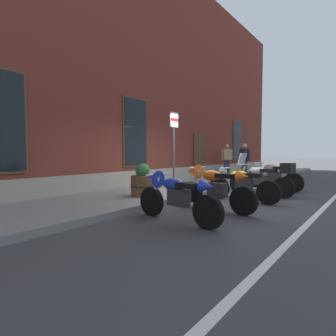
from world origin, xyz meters
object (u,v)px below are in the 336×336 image
at_px(motorcycle_yellow_naked, 242,185).
at_px(motorcycle_orange_sport, 213,186).
at_px(motorcycle_blue_sport, 174,194).
at_px(motorcycle_grey_naked, 272,177).
at_px(pedestrian_tan_coat, 227,158).
at_px(motorcycle_silver_touring, 263,178).
at_px(barrel_planter, 143,183).
at_px(parking_sign, 174,140).
at_px(pedestrian_dark_jacket, 244,158).

bearing_deg(motorcycle_yellow_naked, motorcycle_orange_sport, 176.95).
distance_m(motorcycle_blue_sport, motorcycle_orange_sport, 1.38).
xyz_separation_m(motorcycle_grey_naked, pedestrian_tan_coat, (3.45, 3.44, 0.59)).
height_order(motorcycle_yellow_naked, pedestrian_tan_coat, pedestrian_tan_coat).
xyz_separation_m(motorcycle_yellow_naked, motorcycle_silver_touring, (1.33, -0.15, 0.09)).
bearing_deg(pedestrian_tan_coat, motorcycle_silver_touring, -143.67).
relative_size(motorcycle_yellow_naked, motorcycle_grey_naked, 0.99).
height_order(motorcycle_silver_touring, barrel_planter, motorcycle_silver_touring).
xyz_separation_m(motorcycle_blue_sport, parking_sign, (2.21, 1.66, 1.18)).
distance_m(motorcycle_grey_naked, barrel_planter, 4.97).
bearing_deg(motorcycle_yellow_naked, motorcycle_grey_naked, 0.45).
distance_m(motorcycle_blue_sport, motorcycle_silver_touring, 4.23).
bearing_deg(parking_sign, motorcycle_orange_sport, -115.41).
bearing_deg(barrel_planter, pedestrian_tan_coat, 9.31).
height_order(motorcycle_grey_naked, pedestrian_dark_jacket, pedestrian_dark_jacket).
xyz_separation_m(motorcycle_yellow_naked, barrel_planter, (-1.69, 2.16, 0.05)).
xyz_separation_m(motorcycle_orange_sport, barrel_planter, (-0.18, 2.08, -0.06)).
bearing_deg(motorcycle_orange_sport, motorcycle_silver_touring, -4.67).
height_order(motorcycle_grey_naked, parking_sign, parking_sign).
xyz_separation_m(motorcycle_blue_sport, motorcycle_yellow_naked, (2.88, -0.19, -0.07)).
relative_size(motorcycle_blue_sport, motorcycle_grey_naked, 0.98).
height_order(pedestrian_tan_coat, parking_sign, parking_sign).
distance_m(motorcycle_silver_touring, pedestrian_dark_jacket, 4.82).
distance_m(motorcycle_grey_naked, pedestrian_dark_jacket, 3.52).
bearing_deg(motorcycle_grey_naked, motorcycle_silver_touring, -173.27).
bearing_deg(pedestrian_tan_coat, motorcycle_orange_sport, -156.43).
xyz_separation_m(pedestrian_tan_coat, barrel_planter, (-7.93, -1.30, -0.56)).
bearing_deg(barrel_planter, motorcycle_orange_sport, -85.13).
xyz_separation_m(motorcycle_orange_sport, pedestrian_dark_jacket, (7.02, 2.11, 0.50)).
bearing_deg(motorcycle_orange_sport, parking_sign, 64.59).
bearing_deg(motorcycle_silver_touring, motorcycle_blue_sport, 175.41).
bearing_deg(motorcycle_silver_touring, motorcycle_grey_naked, 6.73).
height_order(motorcycle_silver_touring, pedestrian_dark_jacket, pedestrian_dark_jacket).
distance_m(motorcycle_yellow_naked, pedestrian_tan_coat, 7.17).
xyz_separation_m(parking_sign, barrel_planter, (-1.02, 0.32, -1.20)).
distance_m(pedestrian_dark_jacket, barrel_planter, 7.22).
bearing_deg(motorcycle_orange_sport, motorcycle_yellow_naked, -3.05).
bearing_deg(parking_sign, motorcycle_silver_touring, -44.94).
distance_m(motorcycle_orange_sport, motorcycle_silver_touring, 2.85).
xyz_separation_m(motorcycle_grey_naked, barrel_planter, (-4.49, 2.14, 0.03)).
relative_size(motorcycle_grey_naked, pedestrian_tan_coat, 1.29).
relative_size(motorcycle_grey_naked, parking_sign, 0.88).
xyz_separation_m(motorcycle_silver_touring, barrel_planter, (-3.02, 2.31, -0.04)).
relative_size(motorcycle_orange_sport, barrel_planter, 2.27).
bearing_deg(motorcycle_silver_touring, motorcycle_orange_sport, 175.33).
bearing_deg(motorcycle_yellow_naked, pedestrian_tan_coat, 29.01).
bearing_deg(barrel_planter, motorcycle_blue_sport, -121.13).
bearing_deg(pedestrian_dark_jacket, motorcycle_grey_naked, -141.37).
xyz_separation_m(motorcycle_silver_touring, motorcycle_grey_naked, (1.47, 0.17, -0.06)).
bearing_deg(pedestrian_dark_jacket, motorcycle_yellow_naked, -158.34).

